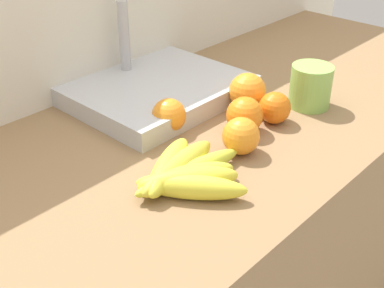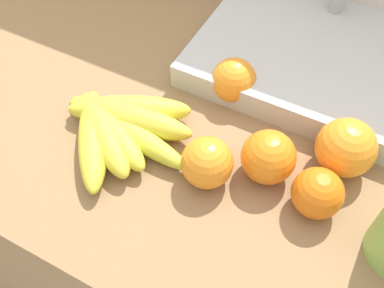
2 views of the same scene
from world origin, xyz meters
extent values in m
plane|color=beige|center=(0.00, 0.00, 0.00)|extent=(6.00, 6.00, 0.00)
cube|color=olive|center=(0.00, 0.00, 0.43)|extent=(1.99, 0.61, 0.85)
cube|color=silver|center=(0.00, 0.34, 0.65)|extent=(2.39, 0.06, 1.30)
ellipsoid|color=yellow|center=(-0.07, -0.14, 0.87)|extent=(0.14, 0.17, 0.04)
ellipsoid|color=gold|center=(-0.06, -0.13, 0.87)|extent=(0.16, 0.13, 0.04)
ellipsoid|color=gold|center=(-0.05, -0.12, 0.87)|extent=(0.17, 0.11, 0.04)
ellipsoid|color=gold|center=(-0.03, -0.10, 0.87)|extent=(0.22, 0.07, 0.03)
ellipsoid|color=gold|center=(-0.04, -0.09, 0.87)|extent=(0.20, 0.07, 0.04)
ellipsoid|color=yellow|center=(-0.05, -0.07, 0.87)|extent=(0.18, 0.12, 0.04)
sphere|color=orange|center=(0.25, -0.01, 0.89)|extent=(0.08, 0.08, 0.08)
sphere|color=orange|center=(0.16, -0.07, 0.89)|extent=(0.07, 0.07, 0.07)
sphere|color=orange|center=(0.24, -0.09, 0.88)|extent=(0.07, 0.07, 0.07)
sphere|color=orange|center=(0.06, 0.04, 0.89)|extent=(0.07, 0.07, 0.07)
sphere|color=orange|center=(0.10, -0.11, 0.89)|extent=(0.07, 0.07, 0.07)
cube|color=#B7BABF|center=(0.15, 0.17, 0.87)|extent=(0.36, 0.30, 0.04)
camera|label=1|loc=(-0.54, -0.59, 1.34)|focal=46.87mm
camera|label=2|loc=(0.23, -0.40, 1.34)|focal=40.11mm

